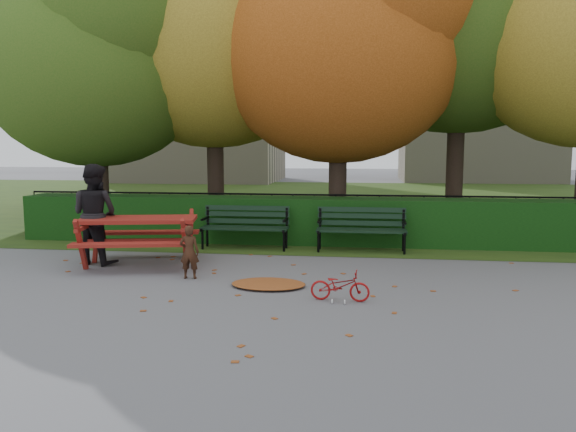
# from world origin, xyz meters

# --- Properties ---
(ground) EXTENTS (90.00, 90.00, 0.00)m
(ground) POSITION_xyz_m (0.00, 0.00, 0.00)
(ground) COLOR slate
(ground) RESTS_ON ground
(grass_strip) EXTENTS (90.00, 90.00, 0.00)m
(grass_strip) POSITION_xyz_m (0.00, 14.00, 0.01)
(grass_strip) COLOR #233A14
(grass_strip) RESTS_ON ground
(building_left) EXTENTS (10.00, 7.00, 15.00)m
(building_left) POSITION_xyz_m (-9.00, 26.00, 7.50)
(building_left) COLOR gray
(building_left) RESTS_ON ground
(building_right) EXTENTS (9.00, 6.00, 12.00)m
(building_right) POSITION_xyz_m (8.00, 28.00, 6.00)
(building_right) COLOR gray
(building_right) RESTS_ON ground
(hedge) EXTENTS (13.00, 0.90, 1.00)m
(hedge) POSITION_xyz_m (0.00, 4.50, 0.50)
(hedge) COLOR black
(hedge) RESTS_ON ground
(iron_fence) EXTENTS (14.00, 0.04, 1.02)m
(iron_fence) POSITION_xyz_m (0.00, 5.30, 0.54)
(iron_fence) COLOR black
(iron_fence) RESTS_ON ground
(tree_a) EXTENTS (5.88, 5.60, 7.48)m
(tree_a) POSITION_xyz_m (-5.19, 5.58, 4.52)
(tree_a) COLOR black
(tree_a) RESTS_ON ground
(tree_b) EXTENTS (6.72, 6.40, 8.79)m
(tree_b) POSITION_xyz_m (-2.44, 6.75, 5.40)
(tree_b) COLOR black
(tree_b) RESTS_ON ground
(tree_c) EXTENTS (6.30, 6.00, 8.00)m
(tree_c) POSITION_xyz_m (0.83, 5.96, 4.82)
(tree_c) COLOR black
(tree_c) RESTS_ON ground
(tree_f) EXTENTS (6.93, 6.60, 9.19)m
(tree_f) POSITION_xyz_m (-7.13, 9.24, 5.69)
(tree_f) COLOR black
(tree_f) RESTS_ON ground
(bench_left) EXTENTS (1.80, 0.57, 0.88)m
(bench_left) POSITION_xyz_m (-1.30, 3.70, 0.52)
(bench_left) COLOR black
(bench_left) RESTS_ON ground
(bench_right) EXTENTS (1.80, 0.57, 0.88)m
(bench_right) POSITION_xyz_m (1.10, 3.70, 0.52)
(bench_right) COLOR black
(bench_right) RESTS_ON ground
(picnic_table) EXTENTS (2.30, 1.99, 0.98)m
(picnic_table) POSITION_xyz_m (-2.85, 1.81, 0.67)
(picnic_table) COLOR maroon
(picnic_table) RESTS_ON ground
(leaf_pile) EXTENTS (1.34, 1.13, 0.08)m
(leaf_pile) POSITION_xyz_m (-0.29, 0.59, 0.04)
(leaf_pile) COLOR #662E13
(leaf_pile) RESTS_ON ground
(leaf_scatter) EXTENTS (9.00, 5.70, 0.01)m
(leaf_scatter) POSITION_xyz_m (0.00, 0.30, 0.01)
(leaf_scatter) COLOR #662E13
(leaf_scatter) RESTS_ON ground
(child) EXTENTS (0.33, 0.23, 0.87)m
(child) POSITION_xyz_m (-1.64, 0.93, 0.43)
(child) COLOR #391E12
(child) RESTS_ON ground
(adult) EXTENTS (1.02, 0.88, 1.82)m
(adult) POSITION_xyz_m (-3.68, 1.84, 0.91)
(adult) COLOR black
(adult) RESTS_ON ground
(bicycle) EXTENTS (0.84, 0.34, 0.43)m
(bicycle) POSITION_xyz_m (0.82, -0.08, 0.21)
(bicycle) COLOR #9A0E0E
(bicycle) RESTS_ON ground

